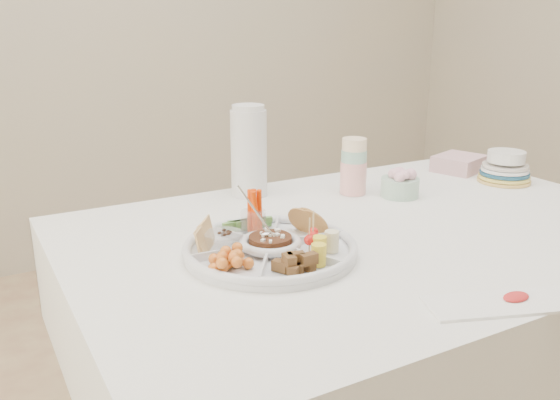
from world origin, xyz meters
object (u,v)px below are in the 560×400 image
party_tray (270,246)px  plate_stack (505,166)px  thermos (249,150)px  dining_table (372,360)px

party_tray → plate_stack: (0.95, 0.18, 0.03)m
thermos → plate_stack: bearing=-18.9°
thermos → party_tray: bearing=-110.6°
dining_table → plate_stack: (0.62, 0.15, 0.43)m
party_tray → plate_stack: size_ratio=2.30×
thermos → plate_stack: thermos is taller
plate_stack → thermos: bearing=161.1°
dining_table → plate_stack: 0.77m
plate_stack → dining_table: bearing=-166.3°
party_tray → plate_stack: bearing=10.7°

